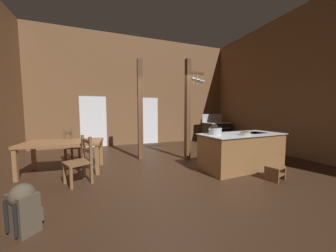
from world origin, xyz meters
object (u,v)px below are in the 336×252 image
Objects in this scene: kitchen_island at (241,151)px; backpack at (23,207)px; step_stool at (275,172)px; stockpot_on_counter at (215,131)px; ladderback_chair_by_post at (73,146)px; dining_table at (64,145)px; ladderback_chair_near_window at (80,161)px; mixing_bowl_on_counter at (245,134)px; bottle_tall_on_counter at (216,129)px; stove_range at (217,132)px.

kitchen_island reaches higher than backpack.
step_stool is 1.12× the size of stockpot_on_counter.
kitchen_island is 4.65m from ladderback_chair_by_post.
dining_table reaches higher than step_stool.
stockpot_on_counter is (3.47, 1.08, 0.67)m from backpack.
ladderback_chair_by_post is 3.99m from stockpot_on_counter.
stockpot_on_counter is at bearing -18.25° from dining_table.
kitchen_island is 3.78m from ladderback_chair_near_window.
step_stool is at bearing -48.31° from stockpot_on_counter.
step_stool is 4.79m from dining_table.
backpack is 4.18m from mixing_bowl_on_counter.
ladderback_chair_by_post is at bearing 148.47° from stockpot_on_counter.
kitchen_island is at bearing -27.33° from ladderback_chair_by_post.
ladderback_chair_by_post is at bearing 144.40° from step_stool.
mixing_bowl_on_counter is at bearing -52.27° from bottle_tall_on_counter.
stockpot_on_counter is at bearing 174.97° from kitchen_island.
stove_range reaches higher than kitchen_island.
backpack is at bearing -143.33° from stove_range.
ladderback_chair_by_post is (-0.37, 1.77, 0.00)m from ladderback_chair_near_window.
bottle_tall_on_counter reaches higher than backpack.
backpack is at bearing -169.58° from mixing_bowl_on_counter.
dining_table is at bearing 154.04° from step_stool.
stockpot_on_counter is at bearing 17.38° from backpack.
stockpot_on_counter is at bearing -31.53° from ladderback_chair_by_post.
ladderback_chair_near_window is (0.44, -0.83, -0.20)m from dining_table.
bottle_tall_on_counter reaches higher than ladderback_chair_by_post.
stove_range is 6.17m from ladderback_chair_near_window.
dining_table is 7.82× the size of mixing_bowl_on_counter.
ladderback_chair_by_post is 4.18× the size of mixing_bowl_on_counter.
mixing_bowl_on_counter is at bearing -29.23° from stockpot_on_counter.
mixing_bowl_on_counter is at bearing -120.51° from kitchen_island.
stove_range is 4.07m from mixing_bowl_on_counter.
kitchen_island is 5.89× the size of stockpot_on_counter.
bottle_tall_on_counter reaches higher than step_stool.
mixing_bowl_on_counter is (3.60, -0.64, 0.48)m from ladderback_chair_near_window.
backpack reaches higher than step_stool.
ladderback_chair_near_window is 1.59× the size of backpack.
ladderback_chair_near_window is at bearing -78.10° from ladderback_chair_by_post.
mixing_bowl_on_counter reaches higher than dining_table.
kitchen_island is at bearing 95.71° from step_stool.
mixing_bowl_on_counter is at bearing -31.19° from ladderback_chair_by_post.
backpack is at bearing -160.22° from bottle_tall_on_counter.
ladderback_chair_by_post is (0.07, 0.93, -0.20)m from dining_table.
kitchen_island is at bearing -5.59° from ladderback_chair_near_window.
mixing_bowl_on_counter reaches higher than kitchen_island.
ladderback_chair_near_window is at bearing -62.15° from dining_table.
step_stool is 1.00m from mixing_bowl_on_counter.
mixing_bowl_on_counter is at bearing -116.48° from stove_range.
step_stool is (-1.56, -4.24, -0.30)m from stove_range.
stockpot_on_counter is at bearing -5.74° from ladderback_chair_near_window.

